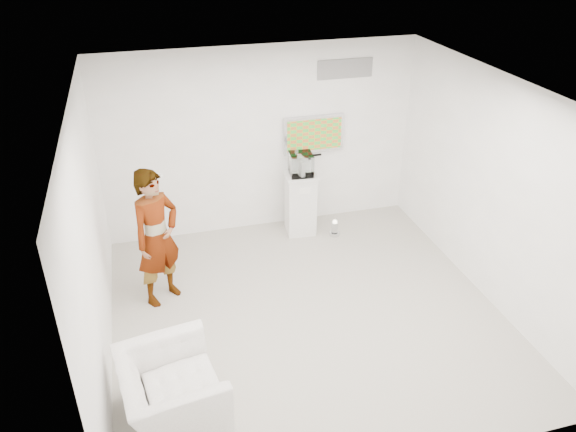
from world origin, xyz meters
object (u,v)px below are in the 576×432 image
(armchair, at_px, (172,391))
(floor_uplight, at_px, (335,228))
(person, at_px, (157,238))
(pedestal, at_px, (300,203))
(tv, at_px, (314,134))

(armchair, relative_size, floor_uplight, 4.20)
(person, bearing_deg, pedestal, -8.34)
(pedestal, bearing_deg, tv, 47.98)
(pedestal, xyz_separation_m, floor_uplight, (0.50, -0.29, -0.38))
(armchair, xyz_separation_m, floor_uplight, (2.89, 3.09, -0.23))
(person, bearing_deg, tv, -5.38)
(tv, height_order, armchair, tv)
(floor_uplight, bearing_deg, tv, 106.50)
(floor_uplight, bearing_deg, armchair, -133.14)
(armchair, bearing_deg, tv, -44.32)
(floor_uplight, bearing_deg, pedestal, 149.71)
(armchair, relative_size, pedestal, 1.10)
(tv, xyz_separation_m, pedestal, (-0.31, -0.35, -1.04))
(tv, height_order, person, person)
(armchair, height_order, floor_uplight, armchair)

